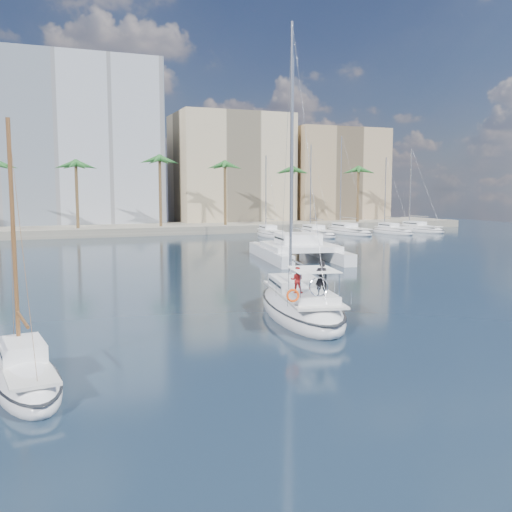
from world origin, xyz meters
name	(u,v)px	position (x,y,z in m)	size (l,w,h in m)	color
ground	(268,313)	(0.00, 0.00, 0.00)	(160.00, 160.00, 0.00)	black
quay	(115,230)	(0.00, 61.00, 0.60)	(120.00, 14.00, 1.20)	gray
building_modern	(27,145)	(-12.00, 73.00, 14.00)	(42.00, 16.00, 28.00)	white
building_beige	(231,171)	(22.00, 70.00, 10.00)	(20.00, 14.00, 20.00)	#C0AD8A
building_tan_right	(333,177)	(42.00, 68.00, 9.00)	(18.00, 12.00, 18.00)	tan
palm_centre	(117,165)	(0.00, 57.00, 10.28)	(3.60, 3.60, 12.30)	brown
palm_right	(324,168)	(34.00, 57.00, 10.28)	(3.60, 3.60, 12.30)	brown
main_sloop	(300,306)	(1.40, -1.11, 0.52)	(5.78, 11.77, 16.75)	white
small_sloop	(25,377)	(-12.35, -7.84, 0.38)	(3.03, 7.03, 9.79)	white
catamaran	(298,247)	(12.11, 21.36, 1.18)	(8.95, 14.57, 19.68)	white
seagull	(288,284)	(2.55, 3.00, 0.98)	(1.11, 0.48, 0.21)	silver
moored_yacht_a	(270,237)	(20.00, 47.00, 0.00)	(2.72, 9.35, 11.90)	white
moored_yacht_b	(317,236)	(26.50, 45.00, 0.00)	(3.14, 10.78, 13.72)	white
moored_yacht_c	(348,234)	(33.00, 47.00, 0.00)	(3.55, 12.21, 15.54)	white
moored_yacht_d	(392,234)	(39.50, 45.00, 0.00)	(2.72, 9.35, 11.90)	white
moored_yacht_e	(419,232)	(46.00, 47.00, 0.00)	(3.14, 10.78, 13.72)	white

